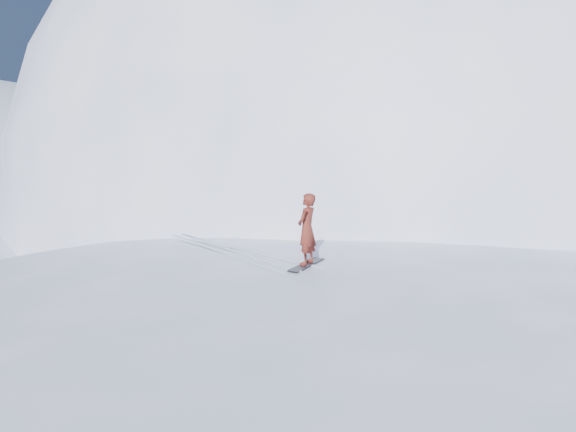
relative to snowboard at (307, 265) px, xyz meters
name	(u,v)px	position (x,y,z in m)	size (l,w,h in m)	color
ground	(407,410)	(0.53, -3.26, -2.41)	(400.00, 400.00, 0.00)	white
near_ridge	(361,348)	(1.53, -0.26, -2.41)	(36.00, 28.00, 4.80)	white
summit_peak	(403,202)	(22.53, 22.74, -2.41)	(60.00, 56.00, 56.00)	white
peak_shoulder	(319,224)	(10.53, 16.74, -2.41)	(28.00, 24.00, 18.00)	white
wind_bumps	(329,374)	(-0.03, -1.14, -2.41)	(16.00, 14.40, 1.00)	white
snowboard	(307,265)	(0.00, 0.00, 0.00)	(1.55, 0.29, 0.03)	black
snowboarder	(307,229)	(0.00, 0.00, 0.90)	(0.65, 0.42, 1.77)	maroon
board_tracks	(232,250)	(-1.04, 2.43, 0.01)	(2.15, 5.91, 0.04)	silver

